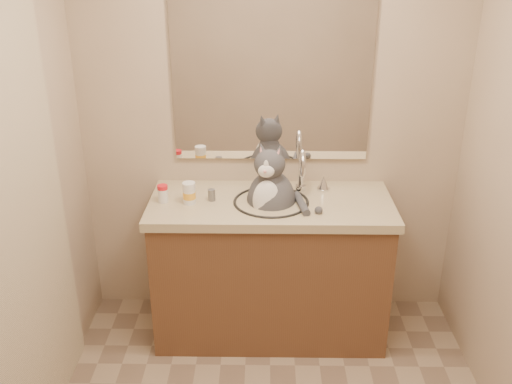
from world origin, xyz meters
TOP-DOWN VIEW (x-y plane):
  - room at (0.00, 0.00)m, footprint 2.22×2.52m
  - vanity at (0.00, 0.96)m, footprint 1.34×0.59m
  - mirror at (0.00, 1.24)m, footprint 1.10×0.02m
  - shower_curtain at (-1.05, 0.10)m, footprint 0.02×1.30m
  - cat at (-0.00, 0.96)m, footprint 0.37×0.39m
  - pill_bottle_redcap at (-0.59, 0.94)m, footprint 0.06×0.06m
  - pill_bottle_orange at (-0.44, 0.93)m, footprint 0.09×0.09m
  - grey_canister at (-0.33, 0.97)m, footprint 0.05×0.05m

SIDE VIEW (x-z plane):
  - vanity at x=0.00m, z-range -0.12..1.00m
  - cat at x=0.00m, z-range 0.59..1.14m
  - grey_canister at x=-0.33m, z-range 0.85..0.91m
  - pill_bottle_redcap at x=-0.59m, z-range 0.85..0.95m
  - pill_bottle_orange at x=-0.44m, z-range 0.85..0.97m
  - shower_curtain at x=-1.05m, z-range 0.06..2.00m
  - room at x=0.00m, z-range -0.01..2.41m
  - mirror at x=0.00m, z-range 1.00..1.90m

